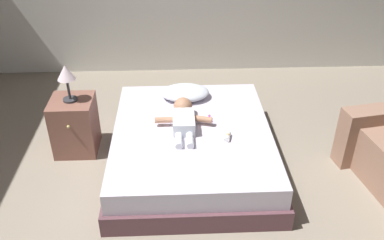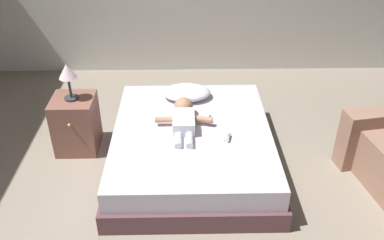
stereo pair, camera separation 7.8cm
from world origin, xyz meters
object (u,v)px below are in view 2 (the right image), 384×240
at_px(toothbrush, 211,118).
at_px(lamp, 67,74).
at_px(baby_bottle, 227,137).
at_px(bed, 192,147).
at_px(pillow, 186,92).
at_px(baby, 184,118).
at_px(nightstand, 76,124).

relative_size(toothbrush, lamp, 0.36).
relative_size(toothbrush, baby_bottle, 1.10).
bearing_deg(bed, lamp, 166.08).
height_order(pillow, toothbrush, pillow).
bearing_deg(baby_bottle, toothbrush, 110.11).
height_order(lamp, baby_bottle, lamp).
distance_m(baby, baby_bottle, 0.46).
xyz_separation_m(toothbrush, nightstand, (-1.32, 0.10, -0.11)).
distance_m(bed, pillow, 0.65).
relative_size(baby, lamp, 1.84).
distance_m(pillow, baby, 0.51).
bearing_deg(bed, toothbrush, 44.54).
bearing_deg(toothbrush, lamp, 175.53).
distance_m(baby, lamp, 1.14).
xyz_separation_m(pillow, baby, (-0.03, -0.51, 0.01)).
height_order(bed, lamp, lamp).
xyz_separation_m(bed, baby, (-0.08, 0.09, 0.27)).
xyz_separation_m(pillow, toothbrush, (0.23, -0.42, -0.05)).
xyz_separation_m(bed, lamp, (-1.14, 0.28, 0.63)).
bearing_deg(baby_bottle, lamp, 162.70).
bearing_deg(pillow, baby, -93.27).
relative_size(nightstand, lamp, 1.55).
bearing_deg(nightstand, pillow, 16.16).
bearing_deg(baby, toothbrush, 19.36).
distance_m(bed, toothbrush, 0.33).
distance_m(nightstand, lamp, 0.54).
bearing_deg(lamp, nightstand, -90.00).
relative_size(pillow, nightstand, 0.89).
bearing_deg(bed, baby_bottle, -28.64).
bearing_deg(baby, pillow, 86.73).
bearing_deg(toothbrush, baby, -160.64).
distance_m(bed, nightstand, 1.17).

